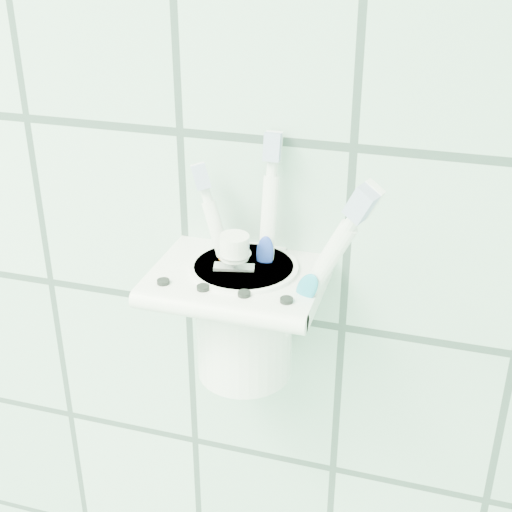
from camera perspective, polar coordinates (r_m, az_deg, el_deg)
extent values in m
cube|color=white|center=(0.62, -0.34, -1.07)|extent=(0.06, 0.02, 0.04)
cube|color=white|center=(0.58, -1.41, -1.86)|extent=(0.14, 0.11, 0.02)
cylinder|color=white|center=(0.54, -3.14, -4.44)|extent=(0.14, 0.02, 0.02)
cylinder|color=black|center=(0.56, -7.43, -2.11)|extent=(0.01, 0.01, 0.00)
cylinder|color=black|center=(0.55, -4.25, -2.60)|extent=(0.01, 0.01, 0.00)
cylinder|color=black|center=(0.54, -0.95, -3.10)|extent=(0.01, 0.01, 0.00)
cylinder|color=black|center=(0.53, 2.46, -3.60)|extent=(0.01, 0.01, 0.00)
cylinder|color=white|center=(0.61, -0.95, -5.14)|extent=(0.08, 0.08, 0.10)
cylinder|color=white|center=(0.58, -0.99, -1.00)|extent=(0.09, 0.09, 0.01)
cylinder|color=black|center=(0.58, -0.99, -0.92)|extent=(0.07, 0.07, 0.00)
cylinder|color=white|center=(0.59, -0.05, -2.74)|extent=(0.06, 0.03, 0.15)
cylinder|color=white|center=(0.55, -0.05, 4.84)|extent=(0.02, 0.01, 0.02)
cube|color=silver|center=(0.54, -0.22, 5.87)|extent=(0.02, 0.01, 0.02)
cube|color=white|center=(0.55, -0.03, 6.10)|extent=(0.02, 0.01, 0.02)
ellipsoid|color=orange|center=(0.57, -0.19, -1.43)|extent=(0.02, 0.01, 0.03)
cylinder|color=white|center=(0.58, 0.21, -2.01)|extent=(0.02, 0.04, 0.17)
cylinder|color=white|center=(0.54, 0.22, 6.62)|extent=(0.01, 0.01, 0.02)
cube|color=silver|center=(0.53, 0.04, 7.83)|extent=(0.01, 0.01, 0.02)
cube|color=white|center=(0.54, 0.26, 8.06)|extent=(0.01, 0.01, 0.02)
ellipsoid|color=#1E38A5|center=(0.57, 0.05, -0.50)|extent=(0.02, 0.01, 0.03)
cylinder|color=white|center=(0.58, 0.58, -0.98)|extent=(0.09, 0.06, 0.17)
cylinder|color=white|center=(0.54, 0.63, 8.63)|extent=(0.02, 0.02, 0.03)
cube|color=silver|center=(0.53, 0.43, 10.00)|extent=(0.03, 0.02, 0.03)
cube|color=white|center=(0.54, 0.67, 10.23)|extent=(0.02, 0.02, 0.03)
ellipsoid|color=teal|center=(0.57, 0.42, 0.71)|extent=(0.03, 0.02, 0.04)
cube|color=silver|center=(0.60, -1.96, -4.61)|extent=(0.04, 0.02, 0.10)
cube|color=silver|center=(0.63, -1.89, -8.22)|extent=(0.04, 0.01, 0.01)
cone|color=silver|center=(0.58, -2.04, -0.15)|extent=(0.03, 0.03, 0.02)
cylinder|color=white|center=(0.57, -2.06, 0.98)|extent=(0.03, 0.03, 0.02)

